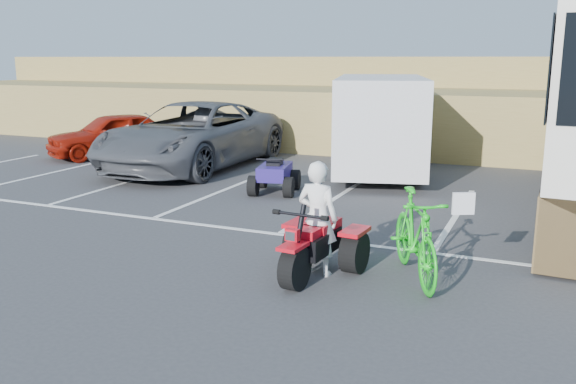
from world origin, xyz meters
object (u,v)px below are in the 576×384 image
at_px(grey_pickup, 193,135).
at_px(quad_atv_blue, 275,193).
at_px(rider, 318,218).
at_px(quad_atv_green, 376,175).
at_px(red_car, 113,134).
at_px(green_dirt_bike, 415,236).
at_px(cargo_trailer, 380,122).
at_px(red_trike_atv, 312,277).

bearing_deg(grey_pickup, quad_atv_blue, -31.19).
height_order(rider, quad_atv_green, rider).
distance_m(rider, red_car, 12.38).
relative_size(red_car, quad_atv_green, 2.68).
xyz_separation_m(grey_pickup, quad_atv_green, (5.09, 0.99, -0.92)).
bearing_deg(green_dirt_bike, rider, 167.58).
height_order(red_car, quad_atv_blue, red_car).
height_order(green_dirt_bike, cargo_trailer, cargo_trailer).
distance_m(grey_pickup, quad_atv_blue, 4.21).
bearing_deg(red_car, cargo_trailer, 35.04).
bearing_deg(grey_pickup, cargo_trailer, 13.37).
relative_size(grey_pickup, quad_atv_green, 4.38).
relative_size(rider, cargo_trailer, 0.28).
relative_size(green_dirt_bike, red_car, 0.52).
xyz_separation_m(grey_pickup, red_car, (-3.44, 0.77, -0.23)).
relative_size(red_trike_atv, rider, 0.97).
xyz_separation_m(grey_pickup, cargo_trailer, (5.08, 1.22, 0.47)).
bearing_deg(red_trike_atv, quad_atv_green, 103.57).
xyz_separation_m(red_car, cargo_trailer, (8.52, 0.46, 0.70)).
xyz_separation_m(cargo_trailer, quad_atv_green, (0.00, -0.24, -1.39)).
bearing_deg(cargo_trailer, grey_pickup, 178.04).
bearing_deg(cargo_trailer, green_dirt_bike, -86.89).
bearing_deg(green_dirt_bike, quad_atv_blue, 106.80).
relative_size(cargo_trailer, quad_atv_green, 3.90).
height_order(red_car, quad_atv_green, red_car).
height_order(cargo_trailer, quad_atv_green, cargo_trailer).
xyz_separation_m(rider, grey_pickup, (-6.34, 6.81, 0.09)).
xyz_separation_m(red_trike_atv, green_dirt_bike, (1.34, 0.49, 0.63)).
bearing_deg(red_car, rider, -5.80).
distance_m(red_trike_atv, red_car, 12.48).
xyz_separation_m(red_trike_atv, cargo_trailer, (-1.25, 8.19, 1.39)).
bearing_deg(green_dirt_bike, quad_atv_green, 82.30).
bearing_deg(green_dirt_bike, cargo_trailer, 81.77).
height_order(grey_pickup, quad_atv_green, grey_pickup).
height_order(red_trike_atv, red_car, red_car).
bearing_deg(red_trike_atv, grey_pickup, 136.94).
height_order(red_trike_atv, green_dirt_bike, green_dirt_bike).
relative_size(rider, grey_pickup, 0.25).
bearing_deg(rider, grey_pickup, -42.39).
distance_m(red_trike_atv, green_dirt_bike, 1.56).
distance_m(rider, grey_pickup, 9.31).
bearing_deg(cargo_trailer, quad_atv_blue, -130.59).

